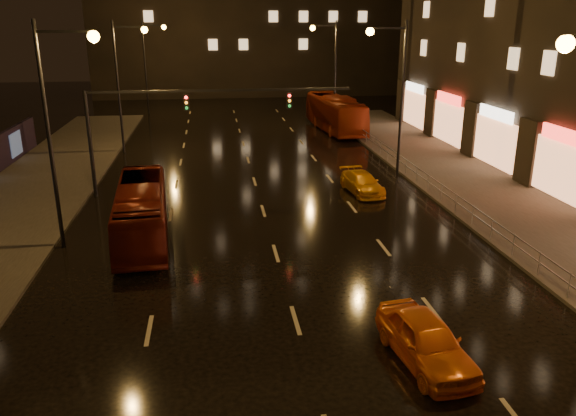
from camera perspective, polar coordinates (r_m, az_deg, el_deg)
The scene contains 8 objects.
ground at distance 34.66m, azimuth -3.16°, elevation 1.82°, with size 140.00×140.00×0.00m, color black.
sidewalk_right at distance 33.85m, azimuth 21.03°, elevation 0.31°, with size 7.00×70.00×0.15m, color #38332D.
traffic_signal at distance 33.60m, azimuth -12.04°, elevation 9.20°, with size 15.31×0.32×6.20m.
railing_right at distance 34.83m, azimuth 14.09°, elevation 2.90°, with size 0.05×56.00×1.00m.
bus_red at distance 27.58m, azimuth -14.65°, elevation -0.30°, with size 2.22×9.48×2.64m, color #5F160D.
bus_curb at distance 53.92m, azimuth 4.80°, elevation 9.56°, with size 2.75×11.77×3.28m, color maroon.
taxi_near at distance 17.91m, azimuth 13.83°, elevation -12.93°, with size 1.73×4.31×1.47m, color orange.
taxi_far at distance 34.25m, azimuth 7.54°, elevation 2.54°, with size 1.71×4.20×1.22m, color orange.
Camera 1 is at (-2.61, -13.11, 9.89)m, focal length 35.00 mm.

